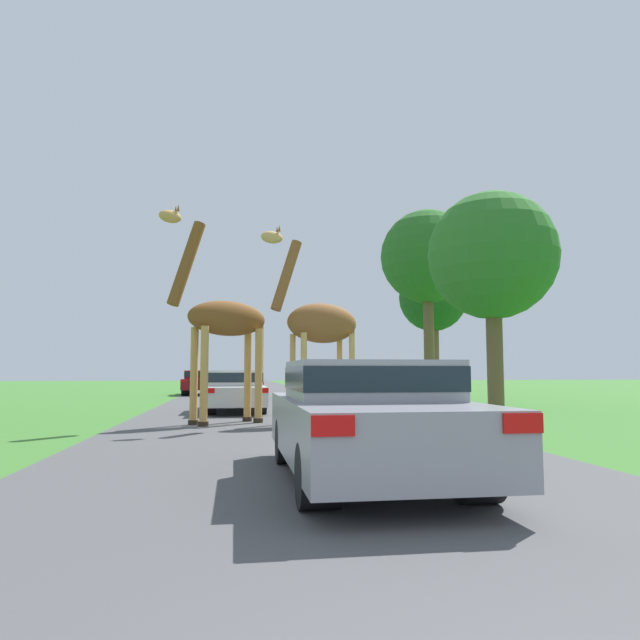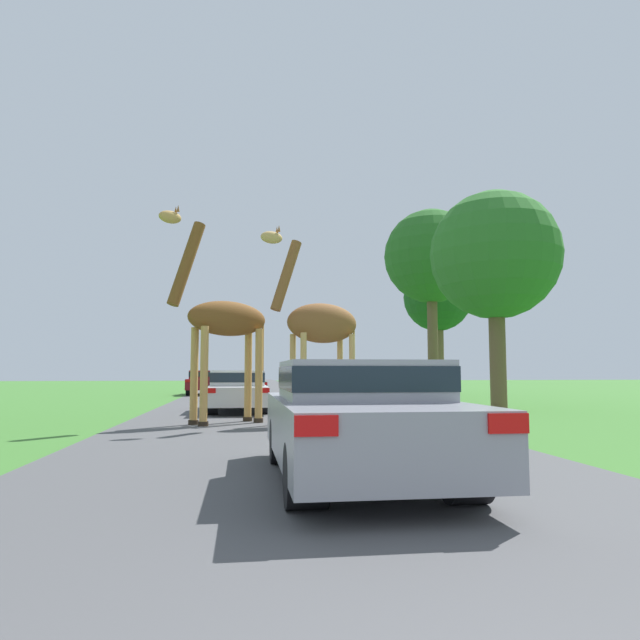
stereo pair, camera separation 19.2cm
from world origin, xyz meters
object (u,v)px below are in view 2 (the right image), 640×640
giraffe_companion (223,323)px  car_queue_right (244,384)px  car_lead_maroon (358,416)px  tree_left_edge (438,299)px  giraffe_near_road (319,325)px  car_queue_left (237,389)px  car_far_ahead (205,381)px  tree_right_cluster (495,256)px  tree_mid_field (431,257)px

giraffe_companion → car_queue_right: size_ratio=1.20×
car_lead_maroon → tree_left_edge: 27.00m
car_queue_right → tree_left_edge: tree_left_edge is taller
car_queue_right → car_lead_maroon: bearing=-86.6°
giraffe_companion → tree_left_edge: tree_left_edge is taller
giraffe_near_road → car_queue_left: bearing=4.5°
giraffe_near_road → car_queue_right: (-1.75, 13.57, -1.75)m
car_lead_maroon → tree_left_edge: bearing=68.4°
giraffe_companion → car_queue_left: 4.84m
car_queue_left → car_far_ahead: size_ratio=1.14×
giraffe_companion → car_far_ahead: giraffe_companion is taller
car_lead_maroon → tree_left_edge: tree_left_edge is taller
car_lead_maroon → tree_right_cluster: size_ratio=0.60×
giraffe_companion → tree_mid_field: (9.19, 10.97, 4.12)m
car_queue_right → car_far_ahead: 5.09m
car_far_ahead → giraffe_companion: bearing=-85.3°
tree_right_cluster → tree_mid_field: size_ratio=0.85×
car_queue_left → tree_mid_field: tree_mid_field is taller
car_queue_right → car_far_ahead: car_far_ahead is taller
car_lead_maroon → car_queue_left: (-1.51, 12.02, -0.05)m
car_queue_left → car_far_ahead: 13.61m
car_queue_left → tree_right_cluster: (8.73, -0.40, 4.53)m
giraffe_companion → car_far_ahead: bearing=-26.0°
giraffe_companion → car_queue_right: bearing=-33.5°
tree_right_cluster → car_far_ahead: bearing=127.3°
giraffe_companion → car_lead_maroon: giraffe_companion is taller
giraffe_near_road → tree_right_cluster: tree_right_cluster is taller
car_lead_maroon → car_queue_right: 20.91m
car_lead_maroon → car_queue_left: size_ratio=0.94×
car_queue_right → tree_right_cluster: (8.46, -9.26, 4.55)m
car_queue_right → car_far_ahead: (-2.12, 4.63, 0.04)m
car_queue_right → car_queue_left: 8.86m
car_far_ahead → tree_right_cluster: (10.58, -13.89, 4.51)m
car_queue_right → car_far_ahead: bearing=114.6°
tree_right_cluster → giraffe_near_road: bearing=-147.3°
giraffe_companion → car_queue_left: bearing=-35.3°
car_lead_maroon → car_queue_left: car_lead_maroon is taller
tree_left_edge → tree_right_cluster: 13.35m
tree_mid_field → giraffe_near_road: bearing=-121.3°
giraffe_near_road → car_queue_right: size_ratio=1.11×
giraffe_near_road → tree_left_edge: tree_left_edge is taller
giraffe_companion → car_lead_maroon: size_ratio=1.16×
car_far_ahead → tree_left_edge: bearing=-3.4°
car_queue_left → tree_right_cluster: tree_right_cluster is taller
giraffe_near_road → car_lead_maroon: size_ratio=1.08×
giraffe_companion → tree_left_edge: size_ratio=0.70×
tree_left_edge → car_queue_left: bearing=-131.7°
giraffe_near_road → car_queue_left: size_ratio=1.01×
tree_left_edge → tree_mid_field: tree_mid_field is taller
giraffe_near_road → tree_right_cluster: bearing=-76.0°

